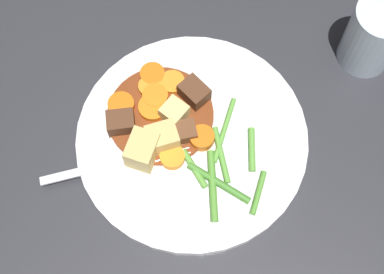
# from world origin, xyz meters

# --- Properties ---
(ground_plane) EXTENTS (3.00, 3.00, 0.00)m
(ground_plane) POSITION_xyz_m (0.00, 0.00, 0.00)
(ground_plane) COLOR #2D2D33
(dinner_plate) EXTENTS (0.27, 0.27, 0.01)m
(dinner_plate) POSITION_xyz_m (0.00, 0.00, 0.01)
(dinner_plate) COLOR white
(dinner_plate) RESTS_ON ground_plane
(stew_sauce) EXTENTS (0.13, 0.13, 0.00)m
(stew_sauce) POSITION_xyz_m (0.04, -0.01, 0.01)
(stew_sauce) COLOR brown
(stew_sauce) RESTS_ON dinner_plate
(carrot_slice_0) EXTENTS (0.03, 0.03, 0.01)m
(carrot_slice_0) POSITION_xyz_m (0.04, -0.06, 0.02)
(carrot_slice_0) COLOR orange
(carrot_slice_0) RESTS_ON dinner_plate
(carrot_slice_1) EXTENTS (0.05, 0.05, 0.01)m
(carrot_slice_1) POSITION_xyz_m (0.06, -0.02, 0.02)
(carrot_slice_1) COLOR orange
(carrot_slice_1) RESTS_ON dinner_plate
(carrot_slice_2) EXTENTS (0.03, 0.03, 0.01)m
(carrot_slice_2) POSITION_xyz_m (0.07, -0.04, 0.02)
(carrot_slice_2) COLOR orange
(carrot_slice_2) RESTS_ON dinner_plate
(carrot_slice_3) EXTENTS (0.03, 0.03, 0.01)m
(carrot_slice_3) POSITION_xyz_m (-0.01, -0.00, 0.02)
(carrot_slice_3) COLOR orange
(carrot_slice_3) RESTS_ON dinner_plate
(carrot_slice_4) EXTENTS (0.04, 0.04, 0.01)m
(carrot_slice_4) POSITION_xyz_m (0.09, -0.01, 0.02)
(carrot_slice_4) COLOR orange
(carrot_slice_4) RESTS_ON dinner_plate
(carrot_slice_5) EXTENTS (0.03, 0.03, 0.01)m
(carrot_slice_5) POSITION_xyz_m (0.06, -0.03, 0.02)
(carrot_slice_5) COLOR orange
(carrot_slice_5) RESTS_ON dinner_plate
(carrot_slice_6) EXTENTS (0.04, 0.04, 0.01)m
(carrot_slice_6) POSITION_xyz_m (0.07, -0.06, 0.02)
(carrot_slice_6) COLOR orange
(carrot_slice_6) RESTS_ON dinner_plate
(carrot_slice_7) EXTENTS (0.03, 0.03, 0.01)m
(carrot_slice_7) POSITION_xyz_m (0.01, 0.03, 0.02)
(carrot_slice_7) COLOR orange
(carrot_slice_7) RESTS_ON dinner_plate
(potato_chunk_0) EXTENTS (0.03, 0.03, 0.03)m
(potato_chunk_0) POSITION_xyz_m (0.03, -0.02, 0.02)
(potato_chunk_0) COLOR #E5CC7A
(potato_chunk_0) RESTS_ON dinner_plate
(potato_chunk_1) EXTENTS (0.05, 0.04, 0.03)m
(potato_chunk_1) POSITION_xyz_m (0.03, 0.02, 0.03)
(potato_chunk_1) COLOR #DBBC6B
(potato_chunk_1) RESTS_ON dinner_plate
(potato_chunk_2) EXTENTS (0.03, 0.04, 0.04)m
(potato_chunk_2) POSITION_xyz_m (0.05, 0.04, 0.03)
(potato_chunk_2) COLOR #DBBC6B
(potato_chunk_2) RESTS_ON dinner_plate
(meat_chunk_0) EXTENTS (0.04, 0.04, 0.03)m
(meat_chunk_0) POSITION_xyz_m (0.01, -0.05, 0.02)
(meat_chunk_0) COLOR #56331E
(meat_chunk_0) RESTS_ON dinner_plate
(meat_chunk_1) EXTENTS (0.04, 0.04, 0.02)m
(meat_chunk_1) POSITION_xyz_m (0.08, 0.01, 0.02)
(meat_chunk_1) COLOR #56331E
(meat_chunk_1) RESTS_ON dinner_plate
(meat_chunk_2) EXTENTS (0.03, 0.03, 0.02)m
(meat_chunk_2) POSITION_xyz_m (0.01, -0.00, 0.02)
(meat_chunk_2) COLOR brown
(meat_chunk_2) RESTS_ON dinner_plate
(green_bean_0) EXTENTS (0.04, 0.06, 0.01)m
(green_bean_0) POSITION_xyz_m (-0.04, 0.01, 0.02)
(green_bean_0) COLOR #66AD42
(green_bean_0) RESTS_ON dinner_plate
(green_bean_1) EXTENTS (0.04, 0.04, 0.01)m
(green_bean_1) POSITION_xyz_m (-0.02, 0.04, 0.02)
(green_bean_1) COLOR #66AD42
(green_bean_1) RESTS_ON dinner_plate
(green_bean_2) EXTENTS (0.02, 0.05, 0.01)m
(green_bean_2) POSITION_xyz_m (-0.07, -0.01, 0.02)
(green_bean_2) COLOR #66AD42
(green_bean_2) RESTS_ON dinner_plate
(green_bean_3) EXTENTS (0.08, 0.03, 0.01)m
(green_bean_3) POSITION_xyz_m (-0.05, 0.04, 0.02)
(green_bean_3) COLOR #4C8E33
(green_bean_3) RESTS_ON dinner_plate
(green_bean_4) EXTENTS (0.01, 0.08, 0.01)m
(green_bean_4) POSITION_xyz_m (-0.03, -0.02, 0.02)
(green_bean_4) COLOR #66AD42
(green_bean_4) RESTS_ON dinner_plate
(green_bean_5) EXTENTS (0.01, 0.05, 0.01)m
(green_bean_5) POSITION_xyz_m (-0.09, 0.04, 0.02)
(green_bean_5) COLOR #599E38
(green_bean_5) RESTS_ON dinner_plate
(green_bean_6) EXTENTS (0.04, 0.08, 0.01)m
(green_bean_6) POSITION_xyz_m (-0.04, 0.05, 0.02)
(green_bean_6) COLOR #599E38
(green_bean_6) RESTS_ON dinner_plate
(fork) EXTENTS (0.16, 0.11, 0.00)m
(fork) POSITION_xyz_m (0.07, 0.06, 0.01)
(fork) COLOR silver
(fork) RESTS_ON dinner_plate
(water_glass) EXTENTS (0.07, 0.07, 0.09)m
(water_glass) POSITION_xyz_m (-0.17, -0.18, 0.05)
(water_glass) COLOR silver
(water_glass) RESTS_ON ground_plane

